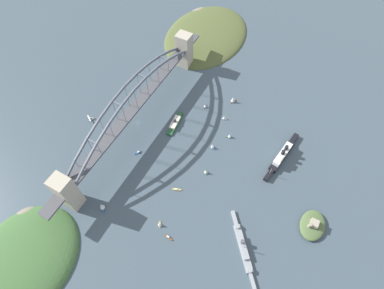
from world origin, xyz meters
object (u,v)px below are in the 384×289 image
Objects in this scene: harbor_ferry_steamer at (175,123)px; seaplane_taxiing_near_bridge at (90,119)px; small_boat_4 at (205,105)px; fort_island_mid_harbor at (313,225)px; small_boat_9 at (102,206)px; small_boat_2 at (138,152)px; small_boat_10 at (168,237)px; small_boat_0 at (206,171)px; harbor_arch_bridge at (134,109)px; small_boat_7 at (177,189)px; ocean_liner at (282,155)px; small_boat_5 at (160,224)px; small_boat_3 at (224,118)px; small_boat_8 at (233,99)px; naval_cruiser at (243,247)px; small_boat_1 at (230,136)px; small_boat_6 at (213,146)px.

harbor_ferry_steamer is 3.80× the size of seaplane_taxiing_near_bridge.
small_boat_4 is (-90.56, 122.11, 1.46)m from seaplane_taxiing_near_bridge.
small_boat_9 is (89.45, -205.90, 1.93)m from fort_island_mid_harbor.
small_boat_10 reaches higher than small_boat_2.
small_boat_9 is at bearing -40.55° from small_boat_0.
seaplane_taxiing_near_bridge is (25.17, -57.43, -26.65)m from harbor_arch_bridge.
fort_island_mid_harbor is at bearing 88.77° from small_boat_0.
small_boat_7 is (34.90, -19.12, -2.65)m from small_boat_0.
ocean_liner reaches higher than small_boat_9.
ocean_liner is 163.78m from small_boat_5.
seaplane_taxiing_near_bridge is at bearing -61.05° from small_boat_3.
small_boat_4 is 0.76× the size of small_boat_10.
harbor_ferry_steamer is 4.83× the size of small_boat_2.
seaplane_taxiing_near_bridge is (64.72, -238.00, -3.21)m from ocean_liner.
small_boat_10 is (50.57, 19.57, 0.05)m from small_boat_7.
small_boat_8 is 214.91m from small_boat_9.
small_boat_7 is 82.89m from small_boat_9.
small_boat_0 is 0.73× the size of small_boat_10.
harbor_arch_bridge is at bearing -77.65° from ocean_liner.
small_boat_10 is at bearing -69.24° from naval_cruiser.
fort_island_mid_harbor reaches higher than harbor_ferry_steamer.
small_boat_5 is (75.80, 153.90, 1.27)m from seaplane_taxiing_near_bridge.
small_boat_4 is (-6.09, -30.59, 0.45)m from small_boat_3.
small_boat_3 is 0.67× the size of small_boat_7.
small_boat_8 reaches higher than small_boat_1.
naval_cruiser reaches higher than small_boat_7.
small_boat_3 is at bearing -179.57° from small_boat_5.
small_boat_8 is at bearing 179.41° from small_boat_7.
small_boat_1 is at bearing 107.88° from harbor_arch_bridge.
fort_island_mid_harbor is 4.60× the size of small_boat_6.
naval_cruiser is 136.08m from small_boat_1.
small_boat_5 is (100.98, 96.47, -25.38)m from harbor_arch_bridge.
ocean_liner is 10.69× the size of small_boat_0.
small_boat_9 reaches higher than small_boat_5.
small_boat_5 reaches higher than small_boat_7.
small_boat_5 is at bearing 0.43° from small_boat_3.
ocean_liner is at bearing 154.73° from small_boat_10.
ocean_liner reaches higher than fort_island_mid_harbor.
harbor_ferry_steamer is 61.42m from small_boat_2.
naval_cruiser reaches higher than harbor_ferry_steamer.
ocean_liner is 6.76× the size of small_boat_9.
small_boat_3 is (-19.76, -85.31, -2.21)m from ocean_liner.
seaplane_taxiing_near_bridge is 152.32m from small_boat_7.
small_boat_4 is 179.25m from small_boat_10.
harbor_ferry_steamer is at bearing -35.34° from small_boat_8.
small_boat_10 is (147.28, -69.52, -4.45)m from ocean_liner.
small_boat_10 is (27.17, -71.66, -1.71)m from naval_cruiser.
harbor_arch_bridge is at bearing -44.69° from small_boat_4.
small_boat_8 is at bearing -152.47° from naval_cruiser.
small_boat_0 is at bearing 27.65° from small_boat_4.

